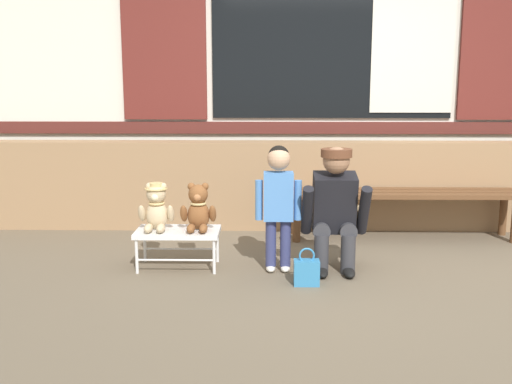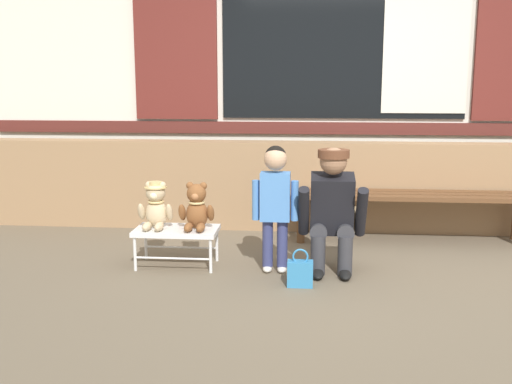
{
  "view_description": "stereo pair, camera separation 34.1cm",
  "coord_description": "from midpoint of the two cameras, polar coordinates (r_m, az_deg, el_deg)",
  "views": [
    {
      "loc": [
        -0.65,
        -4.31,
        1.44
      ],
      "look_at": [
        -0.74,
        0.4,
        0.55
      ],
      "focal_mm": 42.22,
      "sensor_mm": 36.0,
      "label": 1
    },
    {
      "loc": [
        -0.31,
        -4.29,
        1.44
      ],
      "look_at": [
        -0.74,
        0.4,
        0.55
      ],
      "focal_mm": 42.22,
      "sensor_mm": 36.0,
      "label": 2
    }
  ],
  "objects": [
    {
      "name": "ground_plane",
      "position": [
        4.56,
        11.09,
        -7.92
      ],
      "size": [
        60.0,
        60.0,
        0.0
      ],
      "primitive_type": "plane",
      "color": "brown"
    },
    {
      "name": "brick_low_wall",
      "position": [
        5.84,
        9.84,
        0.5
      ],
      "size": [
        7.67,
        0.25,
        0.85
      ],
      "primitive_type": "cube",
      "color": "#997551",
      "rests_on": "ground"
    },
    {
      "name": "shop_facade",
      "position": [
        6.27,
        9.86,
        12.41
      ],
      "size": [
        7.83,
        0.26,
        3.26
      ],
      "color": "silver",
      "rests_on": "ground"
    },
    {
      "name": "wooden_bench_long",
      "position": [
        5.57,
        16.13,
        -0.79
      ],
      "size": [
        2.1,
        0.4,
        0.44
      ],
      "color": "brown",
      "rests_on": "ground"
    },
    {
      "name": "small_display_bench",
      "position": [
        4.69,
        -5.47,
        -3.86
      ],
      "size": [
        0.64,
        0.36,
        0.3
      ],
      "color": "silver",
      "rests_on": "ground"
    },
    {
      "name": "teddy_bear_with_hat",
      "position": [
        4.67,
        -7.44,
        -1.35
      ],
      "size": [
        0.28,
        0.27,
        0.36
      ],
      "color": "#CCB289",
      "rests_on": "small_display_bench"
    },
    {
      "name": "teddy_bear_plain",
      "position": [
        4.62,
        -3.55,
        -1.54
      ],
      "size": [
        0.28,
        0.26,
        0.36
      ],
      "color": "brown",
      "rests_on": "small_display_bench"
    },
    {
      "name": "child_standing",
      "position": [
        4.47,
        4.03,
        -0.28
      ],
      "size": [
        0.35,
        0.18,
        0.96
      ],
      "color": "navy",
      "rests_on": "ground"
    },
    {
      "name": "adult_crouching",
      "position": [
        4.54,
        9.49,
        -1.67
      ],
      "size": [
        0.5,
        0.49,
        0.95
      ],
      "color": "#333338",
      "rests_on": "ground"
    },
    {
      "name": "handbag_on_ground",
      "position": [
        4.29,
        6.5,
        -7.65
      ],
      "size": [
        0.18,
        0.11,
        0.27
      ],
      "color": "teal",
      "rests_on": "ground"
    }
  ]
}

